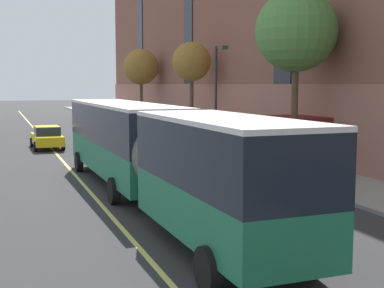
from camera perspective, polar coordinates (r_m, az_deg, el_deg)
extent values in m
plane|color=#303033|center=(21.08, -4.15, -5.67)|extent=(260.00, 260.00, 0.00)
cube|color=gray|center=(27.14, 11.29, -2.89)|extent=(4.08, 160.00, 0.15)
cube|color=#A56A58|center=(25.57, 18.68, 1.13)|extent=(0.14, 110.00, 4.40)
cube|color=maroon|center=(28.43, 10.50, 2.66)|extent=(3.20, 3.40, 0.24)
cube|color=#1E232B|center=(63.82, -5.58, 14.76)|extent=(0.10, 2.00, 18.93)
cube|color=#1E704C|center=(23.59, -7.43, -1.30)|extent=(2.66, 12.14, 1.28)
cube|color=black|center=(23.44, -7.48, 2.16)|extent=(2.67, 12.14, 1.57)
cube|color=white|center=(23.39, -7.51, 4.22)|extent=(2.68, 12.14, 0.12)
cube|color=#19232D|center=(29.38, -10.28, 2.65)|extent=(2.26, 0.12, 1.18)
cube|color=orange|center=(29.35, -10.32, 4.14)|extent=(1.72, 0.09, 0.28)
cube|color=black|center=(29.57, -10.22, -0.85)|extent=(2.41, 0.16, 0.24)
cube|color=white|center=(29.39, -11.88, -0.44)|extent=(0.28, 0.06, 0.18)
cube|color=white|center=(29.71, -8.60, -0.30)|extent=(0.28, 0.06, 0.18)
cylinder|color=#595651|center=(17.24, -2.30, -1.46)|extent=(2.35, 1.04, 2.33)
cube|color=#1E704C|center=(13.64, 3.30, -6.92)|extent=(2.58, 7.21, 1.28)
cube|color=black|center=(13.39, 3.34, -0.97)|extent=(2.59, 7.21, 1.57)
cube|color=white|center=(13.31, 3.36, 2.64)|extent=(2.60, 7.21, 0.12)
cylinder|color=black|center=(27.57, -11.98, -1.87)|extent=(0.32, 1.00, 1.00)
cylinder|color=black|center=(28.06, -7.02, -1.64)|extent=(0.32, 1.00, 1.00)
cylinder|color=black|center=(19.95, -8.36, -4.95)|extent=(0.32, 1.00, 1.00)
cylinder|color=black|center=(20.61, -1.66, -4.51)|extent=(0.32, 1.00, 1.00)
cylinder|color=black|center=(11.65, 1.74, -13.18)|extent=(0.32, 1.00, 1.00)
cylinder|color=black|center=(12.76, 12.17, -11.57)|extent=(0.32, 1.00, 1.00)
cube|color=navy|center=(46.76, -6.78, 1.75)|extent=(1.74, 4.22, 0.64)
cube|color=#232D38|center=(46.51, -6.73, 2.47)|extent=(1.53, 1.90, 0.56)
cube|color=navy|center=(46.49, -6.73, 2.84)|extent=(1.50, 1.81, 0.04)
cylinder|color=black|center=(47.87, -8.13, 1.45)|extent=(0.22, 0.64, 0.64)
cylinder|color=black|center=(48.26, -6.15, 1.52)|extent=(0.22, 0.64, 0.64)
cylinder|color=black|center=(45.33, -7.44, 1.19)|extent=(0.22, 0.64, 0.64)
cylinder|color=black|center=(45.73, -5.35, 1.26)|extent=(0.22, 0.64, 0.64)
cube|color=silver|center=(33.36, -1.31, -0.07)|extent=(1.89, 4.49, 0.64)
cube|color=#232D38|center=(33.08, -1.20, 0.92)|extent=(1.60, 2.05, 0.56)
cube|color=silver|center=(33.06, -1.20, 1.44)|extent=(1.56, 1.96, 0.04)
cylinder|color=black|center=(34.48, -3.31, -0.40)|extent=(0.24, 0.65, 0.64)
cylinder|color=black|center=(34.95, -0.62, -0.30)|extent=(0.24, 0.65, 0.64)
cylinder|color=black|center=(31.85, -2.06, -0.96)|extent=(0.24, 0.65, 0.64)
cylinder|color=black|center=(32.35, 0.83, -0.84)|extent=(0.24, 0.65, 0.64)
cube|color=navy|center=(52.83, -8.45, 2.26)|extent=(1.90, 4.65, 0.64)
cube|color=#232D38|center=(52.57, -8.41, 2.89)|extent=(1.64, 2.10, 0.56)
cube|color=navy|center=(52.55, -8.42, 3.22)|extent=(1.61, 2.01, 0.04)
cylinder|color=black|center=(54.07, -9.71, 1.99)|extent=(0.23, 0.64, 0.64)
cylinder|color=black|center=(54.45, -7.85, 2.05)|extent=(0.23, 0.64, 0.64)
cylinder|color=black|center=(51.27, -9.08, 1.76)|extent=(0.23, 0.64, 0.64)
cylinder|color=black|center=(51.67, -7.13, 1.83)|extent=(0.23, 0.64, 0.64)
cube|color=#B21E19|center=(22.59, 9.09, -3.27)|extent=(1.90, 4.75, 0.64)
cube|color=#232D38|center=(22.29, 9.40, -1.84)|extent=(1.64, 2.15, 0.56)
cube|color=#B21E19|center=(22.25, 9.41, -1.08)|extent=(1.60, 2.06, 0.04)
cylinder|color=black|center=(23.54, 5.48, -3.61)|extent=(0.23, 0.64, 0.64)
cylinder|color=black|center=(24.33, 9.30, -3.34)|extent=(0.23, 0.64, 0.64)
cylinder|color=black|center=(20.96, 8.81, -4.90)|extent=(0.23, 0.64, 0.64)
cylinder|color=black|center=(21.84, 12.95, -4.54)|extent=(0.23, 0.64, 0.64)
cube|color=yellow|center=(37.95, -15.22, 0.49)|extent=(1.90, 4.62, 0.64)
cube|color=#232D38|center=(37.67, -15.21, 1.37)|extent=(1.63, 2.10, 0.56)
cube|color=yellow|center=(37.64, -15.22, 1.82)|extent=(1.59, 2.00, 0.04)
cylinder|color=black|center=(39.31, -16.71, 0.18)|extent=(0.23, 0.64, 0.64)
cylinder|color=black|center=(39.49, -14.14, 0.28)|extent=(0.23, 0.64, 0.64)
cylinder|color=black|center=(36.49, -16.35, -0.28)|extent=(0.23, 0.64, 0.64)
cylinder|color=black|center=(36.68, -13.59, -0.16)|extent=(0.23, 0.64, 0.64)
cylinder|color=brown|center=(27.11, 10.87, 3.37)|extent=(0.34, 0.34, 5.74)
sphere|color=#4C843D|center=(27.20, 11.05, 11.77)|extent=(4.03, 4.03, 4.03)
cylinder|color=brown|center=(40.62, -0.05, 4.03)|extent=(0.29, 0.29, 5.13)
sphere|color=olive|center=(40.62, -0.05, 8.79)|extent=(2.95, 2.95, 2.95)
cylinder|color=brown|center=(54.86, -5.42, 4.55)|extent=(0.31, 0.31, 4.99)
sphere|color=olive|center=(54.85, -5.46, 8.19)|extent=(3.58, 3.58, 3.58)
cylinder|color=#2D2D30|center=(32.63, 2.55, 4.66)|extent=(0.16, 0.16, 6.52)
cylinder|color=#2D2D30|center=(32.18, 2.96, 10.26)|extent=(0.10, 1.10, 0.10)
cube|color=#3D3D3F|center=(31.68, 3.36, 10.23)|extent=(0.36, 0.60, 0.20)
cube|color=#E0D66B|center=(23.51, -11.29, -4.51)|extent=(0.16, 140.00, 0.01)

